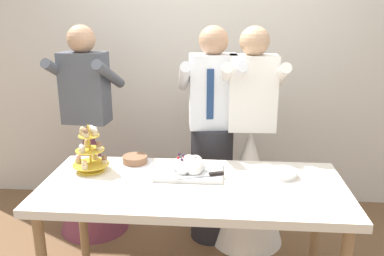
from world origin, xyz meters
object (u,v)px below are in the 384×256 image
(round_cake, at_px, (135,161))
(person_guest, at_px, (91,162))
(main_cake_tray, at_px, (189,168))
(plate_stack, at_px, (282,173))
(person_groom, at_px, (212,149))
(person_bride, at_px, (249,171))
(dessert_table, at_px, (193,195))
(cupcake_stand, at_px, (90,153))

(round_cake, bearing_deg, person_guest, 134.84)
(person_guest, bearing_deg, main_cake_tray, -35.72)
(plate_stack, height_order, person_guest, person_guest)
(person_groom, height_order, person_guest, same)
(plate_stack, bearing_deg, person_bride, 107.88)
(dessert_table, bearing_deg, main_cake_tray, 103.78)
(main_cake_tray, bearing_deg, dessert_table, -76.22)
(round_cake, height_order, person_guest, person_guest)
(cupcake_stand, height_order, person_bride, person_bride)
(main_cake_tray, relative_size, plate_stack, 2.39)
(dessert_table, xyz_separation_m, round_cake, (-0.41, 0.28, 0.10))
(dessert_table, distance_m, person_bride, 0.78)
(main_cake_tray, height_order, plate_stack, main_cake_tray)
(cupcake_stand, relative_size, person_guest, 0.18)
(dessert_table, xyz_separation_m, plate_stack, (0.54, 0.15, 0.10))
(dessert_table, bearing_deg, person_bride, 60.94)
(cupcake_stand, bearing_deg, person_groom, 36.29)
(cupcake_stand, distance_m, plate_stack, 1.21)
(round_cake, relative_size, person_bride, 0.14)
(person_bride, relative_size, person_guest, 1.00)
(main_cake_tray, distance_m, person_groom, 0.57)
(dessert_table, relative_size, cupcake_stand, 5.90)
(cupcake_stand, distance_m, main_cake_tray, 0.63)
(dessert_table, relative_size, person_groom, 1.08)
(person_bride, bearing_deg, plate_stack, -72.12)
(main_cake_tray, distance_m, person_guest, 1.07)
(round_cake, distance_m, person_guest, 0.71)
(person_groom, height_order, person_bride, same)
(dessert_table, xyz_separation_m, main_cake_tray, (-0.04, 0.15, 0.11))
(main_cake_tray, height_order, person_guest, person_guest)
(dessert_table, height_order, main_cake_tray, main_cake_tray)
(main_cake_tray, bearing_deg, person_groom, 77.33)
(cupcake_stand, bearing_deg, main_cake_tray, -0.01)
(main_cake_tray, relative_size, person_guest, 0.26)
(plate_stack, relative_size, person_guest, 0.11)
(main_cake_tray, xyz_separation_m, person_guest, (-0.85, 0.61, -0.23))
(plate_stack, xyz_separation_m, person_groom, (-0.45, 0.55, -0.05))
(person_groom, bearing_deg, cupcake_stand, -143.71)
(cupcake_stand, relative_size, person_bride, 0.18)
(cupcake_stand, xyz_separation_m, main_cake_tray, (0.63, -0.00, -0.08))
(dessert_table, distance_m, plate_stack, 0.57)
(dessert_table, height_order, cupcake_stand, cupcake_stand)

